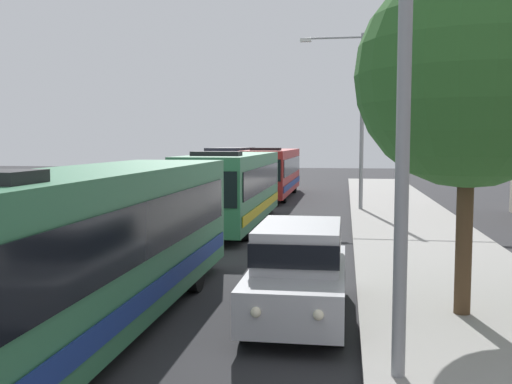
{
  "coord_description": "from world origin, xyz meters",
  "views": [
    {
      "loc": [
        3.3,
        -0.04,
        3.56
      ],
      "look_at": [
        0.84,
        16.14,
        2.15
      ],
      "focal_mm": 41.22,
      "sensor_mm": 36.0,
      "label": 1
    }
  ],
  "objects_px": {
    "bus_lead": "(91,244)",
    "streetlamp_near": "(406,11)",
    "bus_second_in_line": "(233,187)",
    "box_truck_oncoming": "(229,169)",
    "roadside_tree": "(469,76)",
    "bus_middle": "(273,171)",
    "white_suv": "(299,267)",
    "streetlamp_mid": "(362,102)"
  },
  "relations": [
    {
      "from": "streetlamp_mid",
      "to": "roadside_tree",
      "type": "height_order",
      "value": "streetlamp_mid"
    },
    {
      "from": "box_truck_oncoming",
      "to": "white_suv",
      "type": "bearing_deg",
      "value": -75.95
    },
    {
      "from": "bus_lead",
      "to": "bus_second_in_line",
      "type": "bearing_deg",
      "value": 90.0
    },
    {
      "from": "bus_second_in_line",
      "to": "streetlamp_near",
      "type": "xyz_separation_m",
      "value": [
        5.4,
        -15.36,
        3.67
      ]
    },
    {
      "from": "box_truck_oncoming",
      "to": "roadside_tree",
      "type": "height_order",
      "value": "roadside_tree"
    },
    {
      "from": "bus_second_in_line",
      "to": "white_suv",
      "type": "height_order",
      "value": "bus_second_in_line"
    },
    {
      "from": "roadside_tree",
      "to": "bus_middle",
      "type": "bearing_deg",
      "value": 105.21
    },
    {
      "from": "bus_middle",
      "to": "roadside_tree",
      "type": "height_order",
      "value": "roadside_tree"
    },
    {
      "from": "streetlamp_mid",
      "to": "bus_lead",
      "type": "bearing_deg",
      "value": -104.98
    },
    {
      "from": "bus_second_in_line",
      "to": "roadside_tree",
      "type": "relative_size",
      "value": 1.55
    },
    {
      "from": "bus_lead",
      "to": "bus_second_in_line",
      "type": "xyz_separation_m",
      "value": [
        -0.0,
        13.82,
        -0.0
      ]
    },
    {
      "from": "streetlamp_near",
      "to": "box_truck_oncoming",
      "type": "bearing_deg",
      "value": 105.64
    },
    {
      "from": "bus_middle",
      "to": "roadside_tree",
      "type": "xyz_separation_m",
      "value": [
        6.93,
        -25.49,
        3.14
      ]
    },
    {
      "from": "white_suv",
      "to": "roadside_tree",
      "type": "distance_m",
      "value": 4.99
    },
    {
      "from": "bus_middle",
      "to": "roadside_tree",
      "type": "distance_m",
      "value": 26.6
    },
    {
      "from": "bus_lead",
      "to": "bus_middle",
      "type": "height_order",
      "value": "same"
    },
    {
      "from": "streetlamp_near",
      "to": "roadside_tree",
      "type": "height_order",
      "value": "streetlamp_near"
    },
    {
      "from": "bus_second_in_line",
      "to": "streetlamp_mid",
      "type": "height_order",
      "value": "streetlamp_mid"
    },
    {
      "from": "box_truck_oncoming",
      "to": "streetlamp_mid",
      "type": "relative_size",
      "value": 0.94
    },
    {
      "from": "box_truck_oncoming",
      "to": "roadside_tree",
      "type": "xyz_separation_m",
      "value": [
        10.23,
        -27.69,
        3.11
      ]
    },
    {
      "from": "bus_lead",
      "to": "bus_second_in_line",
      "type": "distance_m",
      "value": 13.82
    },
    {
      "from": "white_suv",
      "to": "box_truck_oncoming",
      "type": "relative_size",
      "value": 0.58
    },
    {
      "from": "streetlamp_near",
      "to": "bus_middle",
      "type": "bearing_deg",
      "value": 100.58
    },
    {
      "from": "streetlamp_mid",
      "to": "roadside_tree",
      "type": "xyz_separation_m",
      "value": [
        1.53,
        -18.31,
        -0.7
      ]
    },
    {
      "from": "bus_lead",
      "to": "bus_middle",
      "type": "distance_m",
      "value": 27.35
    },
    {
      "from": "bus_second_in_line",
      "to": "streetlamp_mid",
      "type": "relative_size",
      "value": 1.21
    },
    {
      "from": "bus_middle",
      "to": "box_truck_oncoming",
      "type": "relative_size",
      "value": 1.41
    },
    {
      "from": "bus_lead",
      "to": "streetlamp_mid",
      "type": "relative_size",
      "value": 1.35
    },
    {
      "from": "bus_middle",
      "to": "streetlamp_near",
      "type": "relative_size",
      "value": 1.37
    },
    {
      "from": "bus_second_in_line",
      "to": "streetlamp_mid",
      "type": "bearing_deg",
      "value": 49.62
    },
    {
      "from": "box_truck_oncoming",
      "to": "streetlamp_near",
      "type": "relative_size",
      "value": 0.97
    },
    {
      "from": "white_suv",
      "to": "roadside_tree",
      "type": "relative_size",
      "value": 0.7
    },
    {
      "from": "bus_middle",
      "to": "box_truck_oncoming",
      "type": "bearing_deg",
      "value": 146.4
    },
    {
      "from": "white_suv",
      "to": "streetlamp_near",
      "type": "xyz_separation_m",
      "value": [
        1.7,
        -3.11,
        4.32
      ]
    },
    {
      "from": "bus_lead",
      "to": "bus_middle",
      "type": "xyz_separation_m",
      "value": [
        -0.0,
        27.35,
        -0.0
      ]
    },
    {
      "from": "bus_middle",
      "to": "streetlamp_mid",
      "type": "distance_m",
      "value": 9.77
    },
    {
      "from": "bus_lead",
      "to": "bus_second_in_line",
      "type": "relative_size",
      "value": 1.11
    },
    {
      "from": "bus_lead",
      "to": "streetlamp_near",
      "type": "bearing_deg",
      "value": -15.94
    },
    {
      "from": "bus_middle",
      "to": "streetlamp_mid",
      "type": "relative_size",
      "value": 1.33
    },
    {
      "from": "bus_second_in_line",
      "to": "roadside_tree",
      "type": "distance_m",
      "value": 14.18
    },
    {
      "from": "roadside_tree",
      "to": "box_truck_oncoming",
      "type": "bearing_deg",
      "value": 110.28
    },
    {
      "from": "bus_middle",
      "to": "streetlamp_near",
      "type": "distance_m",
      "value": 29.62
    }
  ]
}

